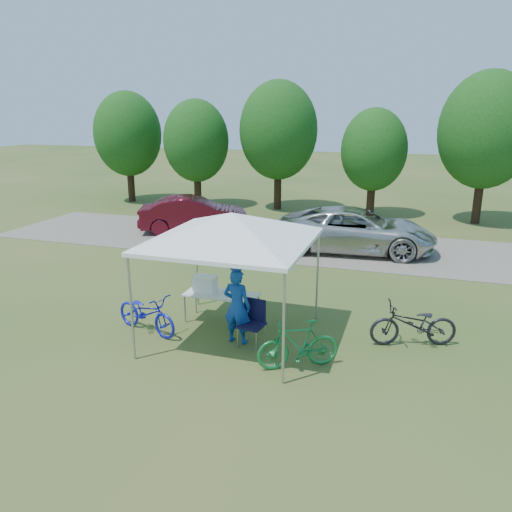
# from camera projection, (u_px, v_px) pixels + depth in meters

# --- Properties ---
(ground) EXTENTS (100.00, 100.00, 0.00)m
(ground) POSITION_uv_depth(u_px,v_px,m) (233.00, 337.00, 10.72)
(ground) COLOR #2D5119
(ground) RESTS_ON ground
(gravel_strip) EXTENTS (24.00, 5.00, 0.02)m
(gravel_strip) POSITION_uv_depth(u_px,v_px,m) (311.00, 245.00, 18.02)
(gravel_strip) COLOR gray
(gravel_strip) RESTS_ON ground
(canopy) EXTENTS (4.53, 4.53, 3.00)m
(canopy) POSITION_uv_depth(u_px,v_px,m) (232.00, 216.00, 9.97)
(canopy) COLOR #A5A5AA
(canopy) RESTS_ON ground
(treeline) EXTENTS (24.89, 4.28, 6.30)m
(treeline) POSITION_uv_depth(u_px,v_px,m) (334.00, 137.00, 22.64)
(treeline) COLOR #382314
(treeline) RESTS_ON ground
(folding_table) EXTENTS (1.67, 0.70, 0.69)m
(folding_table) POSITION_uv_depth(u_px,v_px,m) (222.00, 295.00, 11.34)
(folding_table) COLOR white
(folding_table) RESTS_ON ground
(folding_chair) EXTENTS (0.55, 0.56, 0.95)m
(folding_chair) POSITION_uv_depth(u_px,v_px,m) (253.00, 318.00, 10.30)
(folding_chair) COLOR #0F0E33
(folding_chair) RESTS_ON ground
(cooler) EXTENTS (0.52, 0.35, 0.38)m
(cooler) POSITION_uv_depth(u_px,v_px,m) (205.00, 284.00, 11.39)
(cooler) COLOR white
(cooler) RESTS_ON folding_table
(ice_cream_cup) EXTENTS (0.08, 0.08, 0.06)m
(ice_cream_cup) POSITION_uv_depth(u_px,v_px,m) (241.00, 295.00, 11.13)
(ice_cream_cup) COLOR yellow
(ice_cream_cup) RESTS_ON folding_table
(cyclist) EXTENTS (0.62, 0.43, 1.62)m
(cyclist) POSITION_uv_depth(u_px,v_px,m) (237.00, 306.00, 10.28)
(cyclist) COLOR #133F9C
(cyclist) RESTS_ON ground
(bike_blue) EXTENTS (1.80, 1.09, 0.90)m
(bike_blue) POSITION_uv_depth(u_px,v_px,m) (146.00, 313.00, 10.87)
(bike_blue) COLOR #171BC9
(bike_blue) RESTS_ON ground
(bike_green) EXTENTS (1.60, 1.18, 0.96)m
(bike_green) POSITION_uv_depth(u_px,v_px,m) (298.00, 344.00, 9.34)
(bike_green) COLOR #1C8140
(bike_green) RESTS_ON ground
(bike_dark) EXTENTS (1.89, 1.15, 0.94)m
(bike_dark) POSITION_uv_depth(u_px,v_px,m) (414.00, 324.00, 10.23)
(bike_dark) COLOR black
(bike_dark) RESTS_ON ground
(minivan) EXTENTS (5.51, 2.88, 1.48)m
(minivan) POSITION_uv_depth(u_px,v_px,m) (356.00, 230.00, 17.04)
(minivan) COLOR beige
(minivan) RESTS_ON gravel_strip
(sedan) EXTENTS (4.51, 2.96, 1.40)m
(sedan) POSITION_uv_depth(u_px,v_px,m) (194.00, 214.00, 19.77)
(sedan) COLOR #530D1A
(sedan) RESTS_ON gravel_strip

